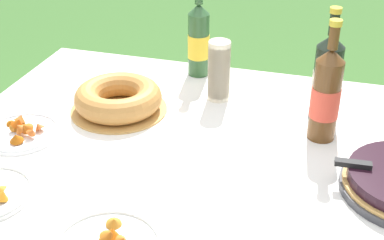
% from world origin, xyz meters
% --- Properties ---
extents(garden_table, '(1.51, 1.18, 0.74)m').
position_xyz_m(garden_table, '(0.00, 0.00, 0.68)').
color(garden_table, brown).
rests_on(garden_table, ground_plane).
extents(tablecloth, '(1.52, 1.19, 0.10)m').
position_xyz_m(tablecloth, '(0.00, 0.00, 0.73)').
color(tablecloth, white).
rests_on(tablecloth, garden_table).
extents(bundt_cake, '(0.31, 0.31, 0.09)m').
position_xyz_m(bundt_cake, '(-0.33, 0.17, 0.79)').
color(bundt_cake, tan).
rests_on(bundt_cake, tablecloth).
extents(cup_stack, '(0.07, 0.07, 0.20)m').
position_xyz_m(cup_stack, '(-0.05, 0.34, 0.85)').
color(cup_stack, beige).
rests_on(cup_stack, tablecloth).
extents(cider_bottle_green, '(0.08, 0.08, 0.34)m').
position_xyz_m(cider_bottle_green, '(-0.16, 0.51, 0.88)').
color(cider_bottle_green, '#2D562D').
rests_on(cider_bottle_green, tablecloth).
extents(cider_bottle_amber, '(0.08, 0.08, 0.36)m').
position_xyz_m(cider_bottle_amber, '(0.30, 0.18, 0.88)').
color(cider_bottle_amber, brown).
rests_on(cider_bottle_amber, tablecloth).
extents(juice_bottle_red, '(0.08, 0.08, 0.35)m').
position_xyz_m(juice_bottle_red, '(0.29, 0.30, 0.88)').
color(juice_bottle_red, black).
rests_on(juice_bottle_red, tablecloth).
extents(snack_plate_near, '(0.23, 0.23, 0.06)m').
position_xyz_m(snack_plate_near, '(-0.54, -0.05, 0.76)').
color(snack_plate_near, white).
rests_on(snack_plate_near, tablecloth).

